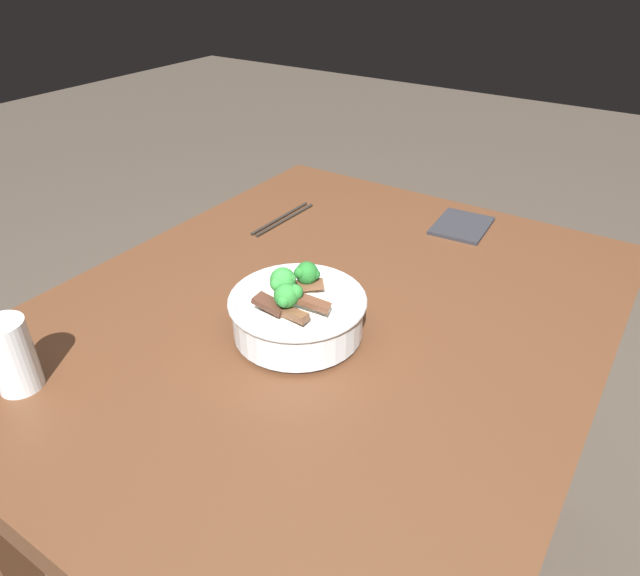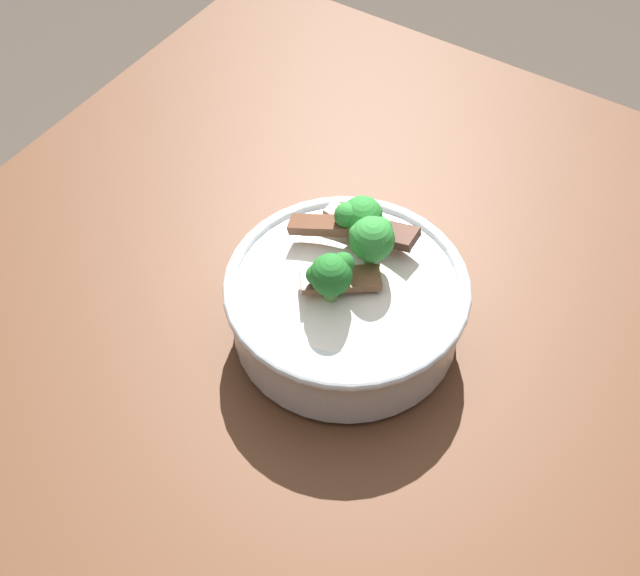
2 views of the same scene
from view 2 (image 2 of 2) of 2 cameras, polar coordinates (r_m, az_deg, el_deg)
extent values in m
cube|color=#56331E|center=(0.82, -1.37, -8.94)|extent=(1.16, 0.94, 0.06)
cube|color=#56331E|center=(1.53, -2.95, 4.38)|extent=(0.06, 0.06, 0.73)
cylinder|color=silver|center=(0.84, 1.68, -2.76)|extent=(0.09, 0.09, 0.01)
cylinder|color=silver|center=(0.81, 1.73, -1.26)|extent=(0.22, 0.22, 0.06)
torus|color=silver|center=(0.79, 1.79, 0.15)|extent=(0.23, 0.23, 0.01)
ellipsoid|color=white|center=(0.80, 1.76, -0.42)|extent=(0.18, 0.18, 0.05)
cube|color=brown|center=(0.80, 0.18, 4.16)|extent=(0.04, 0.07, 0.02)
cube|color=brown|center=(0.82, 1.94, 4.37)|extent=(0.02, 0.05, 0.02)
cube|color=#4C2B1E|center=(0.81, 4.78, 3.51)|extent=(0.03, 0.05, 0.02)
cube|color=brown|center=(0.77, 1.36, 0.57)|extent=(0.07, 0.07, 0.01)
cylinder|color=#6BA84C|center=(0.77, 0.71, -0.27)|extent=(0.01, 0.01, 0.02)
sphere|color=#237028|center=(0.75, 0.72, 0.88)|extent=(0.04, 0.04, 0.04)
sphere|color=#237028|center=(0.75, 1.54, 1.64)|extent=(0.02, 0.02, 0.02)
sphere|color=#237028|center=(0.75, -0.24, 0.88)|extent=(0.02, 0.02, 0.02)
cylinder|color=#5B9947|center=(0.79, 3.56, 1.76)|extent=(0.01, 0.01, 0.03)
sphere|color=green|center=(0.76, 3.66, 3.14)|extent=(0.04, 0.04, 0.04)
sphere|color=green|center=(0.77, 4.17, 3.82)|extent=(0.02, 0.02, 0.02)
sphere|color=green|center=(0.76, 2.59, 3.57)|extent=(0.02, 0.02, 0.02)
cylinder|color=#5B9947|center=(0.81, 2.73, 3.53)|extent=(0.01, 0.01, 0.02)
sphere|color=#2D8433|center=(0.79, 2.80, 4.73)|extent=(0.04, 0.04, 0.04)
sphere|color=#2D8433|center=(0.80, 3.00, 5.34)|extent=(0.02, 0.02, 0.02)
sphere|color=#2D8433|center=(0.79, 1.81, 4.82)|extent=(0.02, 0.02, 0.02)
camera|label=1|loc=(1.28, -1.38, 46.14)|focal=31.93mm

